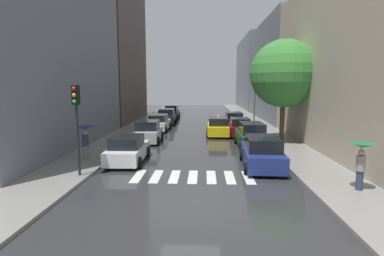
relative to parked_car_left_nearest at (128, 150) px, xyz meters
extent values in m
cube|color=#2C2C2F|center=(3.90, 17.97, -0.76)|extent=(28.00, 72.00, 0.04)
cube|color=gray|center=(-2.60, 17.97, -0.66)|extent=(3.00, 72.00, 0.15)
cube|color=gray|center=(10.40, 17.97, -0.66)|extent=(3.00, 72.00, 0.15)
cube|color=silver|center=(1.20, -2.81, -0.73)|extent=(0.45, 2.20, 0.01)
cube|color=silver|center=(2.10, -2.81, -0.73)|extent=(0.45, 2.20, 0.01)
cube|color=silver|center=(3.00, -2.81, -0.73)|extent=(0.45, 2.20, 0.01)
cube|color=silver|center=(3.90, -2.81, -0.73)|extent=(0.45, 2.20, 0.01)
cube|color=silver|center=(4.80, -2.81, -0.73)|extent=(0.45, 2.20, 0.01)
cube|color=silver|center=(5.70, -2.81, -0.73)|extent=(0.45, 2.20, 0.01)
cube|color=silver|center=(6.60, -2.81, -0.73)|extent=(0.45, 2.20, 0.01)
cube|color=slate|center=(-7.10, 4.00, 7.31)|extent=(6.00, 18.42, 16.08)
cube|color=#564C47|center=(-7.10, 20.93, 10.90)|extent=(6.00, 14.36, 23.27)
cube|color=#B2A38C|center=(14.90, 4.52, 5.29)|extent=(6.00, 19.53, 12.05)
cube|color=slate|center=(14.90, 24.09, 5.57)|extent=(6.00, 19.19, 12.62)
cube|color=slate|center=(14.90, 44.91, 6.06)|extent=(6.00, 20.93, 13.60)
cube|color=silver|center=(0.00, 0.06, -0.18)|extent=(1.89, 4.32, 0.76)
cube|color=black|center=(0.00, -0.16, 0.51)|extent=(1.64, 2.38, 0.62)
cylinder|color=black|center=(-0.94, 1.46, -0.42)|extent=(0.23, 0.64, 0.64)
cylinder|color=black|center=(0.89, 1.49, -0.42)|extent=(0.23, 0.64, 0.64)
cylinder|color=black|center=(-0.89, -1.37, -0.42)|extent=(0.23, 0.64, 0.64)
cylinder|color=black|center=(0.93, -1.34, -0.42)|extent=(0.23, 0.64, 0.64)
cube|color=#B2B7BF|center=(0.03, 6.53, -0.14)|extent=(1.90, 4.08, 0.85)
cube|color=black|center=(0.03, 6.33, 0.63)|extent=(1.65, 2.25, 0.69)
cylinder|color=black|center=(-0.91, 7.85, -0.42)|extent=(0.23, 0.64, 0.64)
cylinder|color=black|center=(0.91, 7.88, -0.42)|extent=(0.23, 0.64, 0.64)
cylinder|color=black|center=(-0.86, 5.18, -0.42)|extent=(0.23, 0.64, 0.64)
cylinder|color=black|center=(0.97, 5.21, -0.42)|extent=(0.23, 0.64, 0.64)
cube|color=silver|center=(-0.04, 12.77, -0.16)|extent=(1.87, 4.43, 0.80)
cube|color=black|center=(-0.04, 12.55, 0.57)|extent=(1.61, 2.45, 0.66)
cylinder|color=black|center=(-0.89, 14.24, -0.42)|extent=(0.24, 0.65, 0.64)
cylinder|color=black|center=(0.88, 14.19, -0.42)|extent=(0.24, 0.65, 0.64)
cylinder|color=black|center=(-0.96, 11.34, -0.42)|extent=(0.24, 0.65, 0.64)
cylinder|color=black|center=(0.81, 11.30, -0.42)|extent=(0.24, 0.65, 0.64)
cube|color=black|center=(0.05, 18.26, -0.11)|extent=(2.11, 4.84, 0.89)
cube|color=black|center=(0.06, 18.02, 0.70)|extent=(1.80, 2.69, 0.73)
cylinder|color=black|center=(-0.97, 19.79, -0.42)|extent=(0.25, 0.65, 0.64)
cylinder|color=black|center=(0.95, 19.87, -0.42)|extent=(0.25, 0.65, 0.64)
cylinder|color=black|center=(-0.84, 16.65, -0.42)|extent=(0.25, 0.65, 0.64)
cylinder|color=black|center=(1.08, 16.73, -0.42)|extent=(0.25, 0.65, 0.64)
cube|color=navy|center=(-0.03, 24.72, -0.12)|extent=(1.80, 4.42, 0.88)
cube|color=black|center=(-0.03, 24.50, 0.68)|extent=(1.58, 2.44, 0.72)
cylinder|color=black|center=(-0.91, 26.19, -0.42)|extent=(0.22, 0.64, 0.64)
cylinder|color=black|center=(0.87, 26.18, -0.42)|extent=(0.22, 0.64, 0.64)
cylinder|color=black|center=(-0.92, 23.27, -0.42)|extent=(0.22, 0.64, 0.64)
cylinder|color=black|center=(0.86, 23.26, -0.42)|extent=(0.22, 0.64, 0.64)
cube|color=navy|center=(7.61, -0.83, -0.14)|extent=(2.15, 4.71, 0.85)
cube|color=black|center=(7.60, -1.06, 0.63)|extent=(1.82, 2.62, 0.69)
cylinder|color=black|center=(6.72, 0.74, -0.42)|extent=(0.25, 0.65, 0.64)
cylinder|color=black|center=(8.65, 0.64, -0.42)|extent=(0.25, 0.65, 0.64)
cylinder|color=black|center=(6.57, -2.31, -0.42)|extent=(0.25, 0.65, 0.64)
cylinder|color=black|center=(8.50, -2.40, -0.42)|extent=(0.25, 0.65, 0.64)
cube|color=#0C4C2D|center=(7.83, 4.60, -0.11)|extent=(1.87, 4.57, 0.91)
cube|color=black|center=(7.83, 4.37, 0.72)|extent=(1.61, 2.53, 0.74)
cylinder|color=black|center=(6.91, 6.07, -0.42)|extent=(0.23, 0.64, 0.64)
cylinder|color=black|center=(8.68, 6.11, -0.42)|extent=(0.23, 0.64, 0.64)
cylinder|color=black|center=(6.97, 3.08, -0.42)|extent=(0.23, 0.64, 0.64)
cylinder|color=black|center=(8.75, 3.12, -0.42)|extent=(0.23, 0.64, 0.64)
cube|color=maroon|center=(7.62, 9.88, -0.17)|extent=(1.84, 4.09, 0.79)
cube|color=black|center=(7.62, 9.67, 0.55)|extent=(1.60, 2.26, 0.64)
cylinder|color=black|center=(6.75, 11.23, -0.42)|extent=(0.23, 0.64, 0.64)
cylinder|color=black|center=(8.53, 11.21, -0.42)|extent=(0.23, 0.64, 0.64)
cylinder|color=black|center=(6.71, 8.55, -0.42)|extent=(0.23, 0.64, 0.64)
cylinder|color=black|center=(8.49, 8.52, -0.42)|extent=(0.23, 0.64, 0.64)
cube|color=black|center=(7.66, 16.12, -0.17)|extent=(2.03, 4.38, 0.78)
cube|color=black|center=(7.67, 15.90, 0.55)|extent=(1.74, 2.43, 0.64)
cylinder|color=black|center=(6.67, 17.52, -0.42)|extent=(0.24, 0.65, 0.64)
cylinder|color=black|center=(8.57, 17.58, -0.42)|extent=(0.24, 0.65, 0.64)
cylinder|color=black|center=(6.75, 14.67, -0.42)|extent=(0.24, 0.65, 0.64)
cylinder|color=black|center=(8.65, 14.72, -0.42)|extent=(0.24, 0.65, 0.64)
cube|color=yellow|center=(5.71, 10.20, -0.16)|extent=(1.97, 4.69, 0.80)
cube|color=black|center=(5.70, 9.97, 0.56)|extent=(1.69, 2.60, 0.65)
cube|color=#F2EDCC|center=(5.70, 9.97, 0.98)|extent=(0.21, 0.36, 0.18)
cylinder|color=black|center=(4.82, 11.76, -0.42)|extent=(0.24, 0.65, 0.64)
cylinder|color=black|center=(6.67, 11.71, -0.42)|extent=(0.24, 0.65, 0.64)
cylinder|color=black|center=(4.74, 8.69, -0.42)|extent=(0.24, 0.65, 0.64)
cylinder|color=black|center=(6.59, 8.64, -0.42)|extent=(0.24, 0.65, 0.64)
cylinder|color=navy|center=(10.86, -4.84, -0.18)|extent=(0.28, 0.28, 0.81)
cylinder|color=gray|center=(10.86, -4.84, 0.54)|extent=(0.36, 0.36, 0.64)
sphere|color=tan|center=(10.86, -4.84, 0.99)|extent=(0.25, 0.25, 0.25)
cone|color=#19723F|center=(10.86, -4.84, 1.28)|extent=(1.00, 1.00, 0.20)
cylinder|color=#333338|center=(10.86, -4.84, 0.91)|extent=(0.02, 0.02, 0.74)
cylinder|color=gray|center=(-2.44, -0.08, -0.18)|extent=(0.28, 0.28, 0.81)
cylinder|color=navy|center=(-2.44, -0.08, 0.55)|extent=(0.36, 0.36, 0.64)
sphere|color=tan|center=(-2.44, -0.08, 1.00)|extent=(0.25, 0.25, 0.25)
cone|color=navy|center=(-2.44, -0.08, 1.29)|extent=(1.14, 1.14, 0.20)
cylinder|color=#333338|center=(-2.44, -0.08, 0.92)|extent=(0.02, 0.02, 0.74)
cylinder|color=#513823|center=(10.51, 6.59, 0.92)|extent=(0.36, 0.36, 3.01)
sphere|color=#3A8136|center=(10.51, 6.59, 4.62)|extent=(5.17, 5.17, 5.17)
cylinder|color=black|center=(-1.55, -3.22, 1.11)|extent=(0.12, 0.12, 3.40)
cube|color=black|center=(-1.55, -3.22, 3.26)|extent=(0.30, 0.30, 0.90)
sphere|color=red|center=(-1.55, -3.40, 3.56)|extent=(0.18, 0.18, 0.18)
sphere|color=#F2A519|center=(-1.55, -3.40, 3.26)|extent=(0.18, 0.18, 0.18)
sphere|color=green|center=(-1.55, -3.40, 2.96)|extent=(0.18, 0.18, 0.18)
cylinder|color=#595B60|center=(9.45, 13.37, 2.58)|extent=(0.16, 0.16, 6.33)
ellipsoid|color=beige|center=(9.45, 13.37, 5.89)|extent=(0.60, 0.28, 0.24)
camera|label=1|loc=(4.43, -17.29, 3.67)|focal=28.61mm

